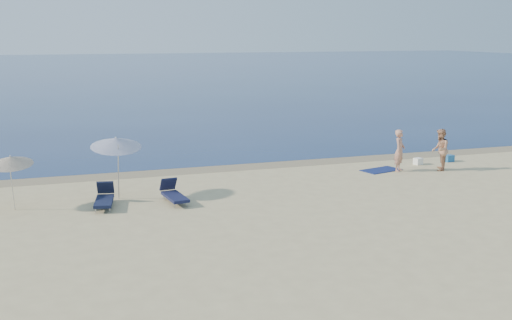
{
  "coord_description": "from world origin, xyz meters",
  "views": [
    {
      "loc": [
        -11.31,
        -8.55,
        6.18
      ],
      "look_at": [
        -3.11,
        16.0,
        1.0
      ],
      "focal_mm": 45.0,
      "sensor_mm": 36.0,
      "label": 1
    }
  ],
  "objects_px": {
    "umbrella_near": "(116,143)",
    "person_left": "(400,150)",
    "person_right": "(440,150)",
    "blue_cooler": "(449,158)"
  },
  "relations": [
    {
      "from": "umbrella_near",
      "to": "person_left",
      "type": "bearing_deg",
      "value": 1.87
    },
    {
      "from": "person_left",
      "to": "umbrella_near",
      "type": "bearing_deg",
      "value": 137.67
    },
    {
      "from": "person_left",
      "to": "person_right",
      "type": "xyz_separation_m",
      "value": [
        1.84,
        -0.42,
        0.0
      ]
    },
    {
      "from": "person_left",
      "to": "person_right",
      "type": "height_order",
      "value": "person_right"
    },
    {
      "from": "person_right",
      "to": "umbrella_near",
      "type": "xyz_separation_m",
      "value": [
        -14.42,
        -0.35,
        1.17
      ]
    },
    {
      "from": "person_left",
      "to": "blue_cooler",
      "type": "bearing_deg",
      "value": -27.56
    },
    {
      "from": "person_right",
      "to": "umbrella_near",
      "type": "bearing_deg",
      "value": -53.78
    },
    {
      "from": "blue_cooler",
      "to": "umbrella_near",
      "type": "height_order",
      "value": "umbrella_near"
    },
    {
      "from": "person_right",
      "to": "umbrella_near",
      "type": "relative_size",
      "value": 0.76
    },
    {
      "from": "person_right",
      "to": "blue_cooler",
      "type": "relative_size",
      "value": 4.23
    }
  ]
}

